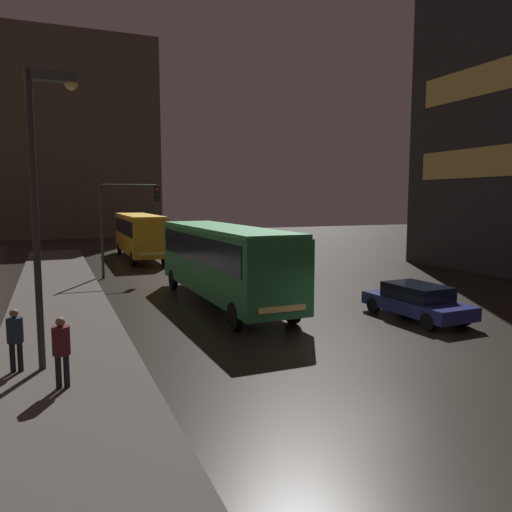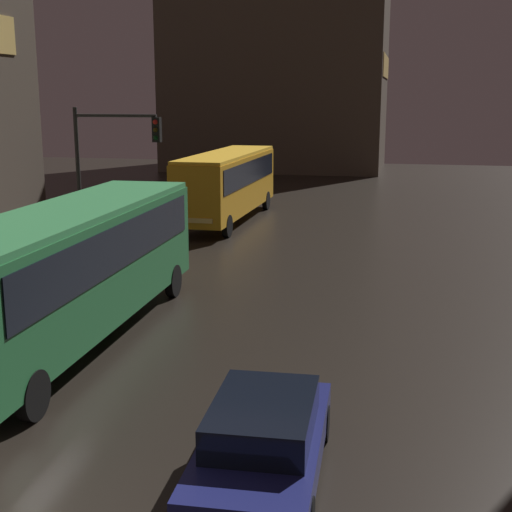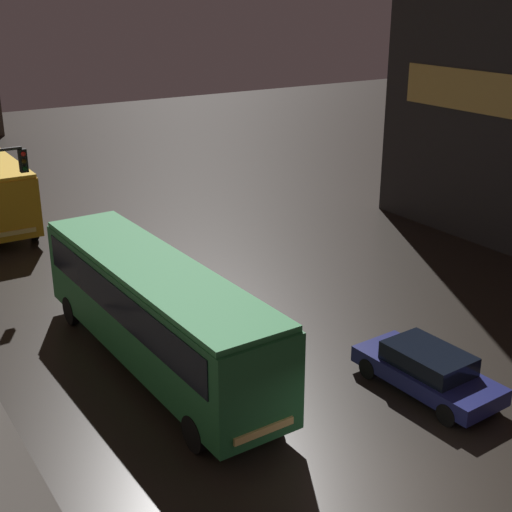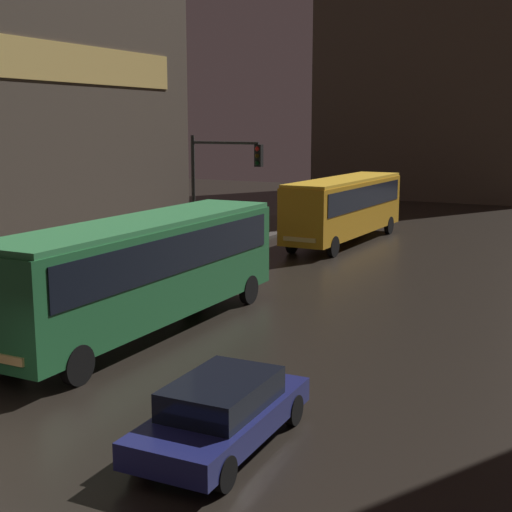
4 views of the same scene
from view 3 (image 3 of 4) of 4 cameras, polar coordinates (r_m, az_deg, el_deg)
name	(u,v)px [view 3 (image 3 of 4)]	position (r m, az deg, el deg)	size (l,w,h in m)	color
ground_plane	(401,490)	(18.00, 11.50, -17.90)	(120.00, 120.00, 0.00)	black
bus_near	(155,305)	(21.80, -8.11, -3.89)	(2.77, 11.75, 3.41)	#236B38
car_taxi	(427,370)	(21.51, 13.54, -8.82)	(2.07, 4.52, 1.35)	navy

